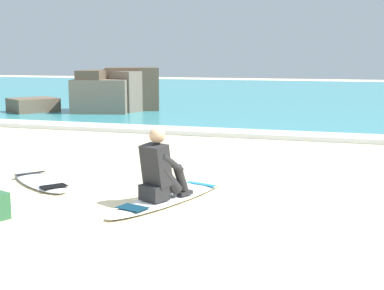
# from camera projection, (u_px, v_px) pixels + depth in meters

# --- Properties ---
(ground_plane) EXTENTS (80.00, 80.00, 0.00)m
(ground_plane) POSITION_uv_depth(u_px,v_px,m) (148.00, 206.00, 6.99)
(ground_plane) COLOR beige
(sea) EXTENTS (80.00, 28.00, 0.10)m
(sea) POSITION_uv_depth(u_px,v_px,m) (306.00, 95.00, 25.98)
(sea) COLOR teal
(sea) RESTS_ON ground
(breaking_foam) EXTENTS (80.00, 0.90, 0.11)m
(breaking_foam) POSITION_uv_depth(u_px,v_px,m) (249.00, 134.00, 13.08)
(breaking_foam) COLOR white
(breaking_foam) RESTS_ON ground
(surfboard_main) EXTENTS (1.25, 2.57, 0.08)m
(surfboard_main) POSITION_uv_depth(u_px,v_px,m) (172.00, 197.00, 7.31)
(surfboard_main) COLOR white
(surfboard_main) RESTS_ON ground
(surfer_seated) EXTENTS (0.59, 0.77, 0.95)m
(surfer_seated) POSITION_uv_depth(u_px,v_px,m) (160.00, 171.00, 7.02)
(surfer_seated) COLOR #232326
(surfer_seated) RESTS_ON surfboard_main
(surfboard_spare_near) EXTENTS (1.69, 1.47, 0.08)m
(surfboard_spare_near) POSITION_uv_depth(u_px,v_px,m) (41.00, 181.00, 8.20)
(surfboard_spare_near) COLOR silver
(surfboard_spare_near) RESTS_ON ground
(rock_outcrop_distant) EXTENTS (4.80, 3.33, 1.53)m
(rock_outcrop_distant) POSITION_uv_depth(u_px,v_px,m) (107.00, 94.00, 17.91)
(rock_outcrop_distant) COLOR #756656
(rock_outcrop_distant) RESTS_ON ground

